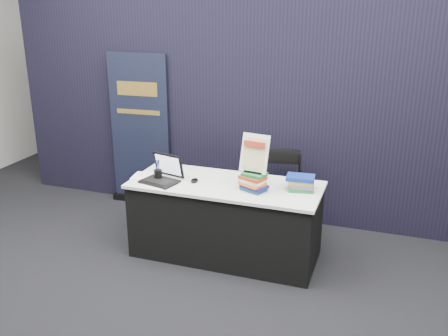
% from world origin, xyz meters
% --- Properties ---
extents(floor, '(8.00, 8.00, 0.00)m').
position_xyz_m(floor, '(0.00, 0.00, 0.00)').
color(floor, black).
rests_on(floor, ground).
extents(wall_back, '(8.00, 0.02, 3.50)m').
position_xyz_m(wall_back, '(0.00, 4.00, 1.75)').
color(wall_back, '#ACAAA3').
rests_on(wall_back, floor).
extents(drape_partition, '(6.00, 0.08, 2.40)m').
position_xyz_m(drape_partition, '(0.00, 1.60, 1.20)').
color(drape_partition, black).
rests_on(drape_partition, floor).
extents(display_table, '(1.80, 0.75, 0.75)m').
position_xyz_m(display_table, '(0.00, 0.55, 0.38)').
color(display_table, black).
rests_on(display_table, floor).
extents(laptop, '(0.38, 0.34, 0.25)m').
position_xyz_m(laptop, '(-0.60, 0.41, 0.81)').
color(laptop, black).
rests_on(laptop, display_table).
extents(mouse, '(0.07, 0.11, 0.03)m').
position_xyz_m(mouse, '(-0.29, 0.49, 0.77)').
color(mouse, black).
rests_on(mouse, display_table).
extents(brochure_left, '(0.34, 0.26, 0.00)m').
position_xyz_m(brochure_left, '(-0.77, 0.49, 0.75)').
color(brochure_left, white).
rests_on(brochure_left, display_table).
extents(brochure_mid, '(0.29, 0.24, 0.00)m').
position_xyz_m(brochure_mid, '(-0.59, 0.29, 0.75)').
color(brochure_mid, white).
rests_on(brochure_mid, display_table).
extents(brochure_right, '(0.40, 0.35, 0.00)m').
position_xyz_m(brochure_right, '(-0.55, 0.46, 0.75)').
color(brochure_right, silver).
rests_on(brochure_right, display_table).
extents(pen_cup, '(0.10, 0.10, 0.10)m').
position_xyz_m(pen_cup, '(-0.64, 0.43, 0.80)').
color(pen_cup, black).
rests_on(pen_cup, display_table).
extents(book_stack_tall, '(0.25, 0.22, 0.17)m').
position_xyz_m(book_stack_tall, '(0.29, 0.46, 0.84)').
color(book_stack_tall, '#153F52').
rests_on(book_stack_tall, display_table).
extents(book_stack_short, '(0.26, 0.22, 0.13)m').
position_xyz_m(book_stack_short, '(0.70, 0.61, 0.82)').
color(book_stack_short, '#1C692E').
rests_on(book_stack_short, display_table).
extents(info_sign, '(0.27, 0.15, 0.36)m').
position_xyz_m(info_sign, '(0.29, 0.49, 1.09)').
color(info_sign, black).
rests_on(info_sign, book_stack_tall).
extents(pullup_banner, '(0.77, 0.15, 1.82)m').
position_xyz_m(pullup_banner, '(-1.41, 1.50, 0.80)').
color(pullup_banner, black).
rests_on(pullup_banner, floor).
extents(stacking_chair, '(0.47, 0.48, 0.91)m').
position_xyz_m(stacking_chair, '(0.36, 1.15, 0.50)').
color(stacking_chair, black).
rests_on(stacking_chair, floor).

